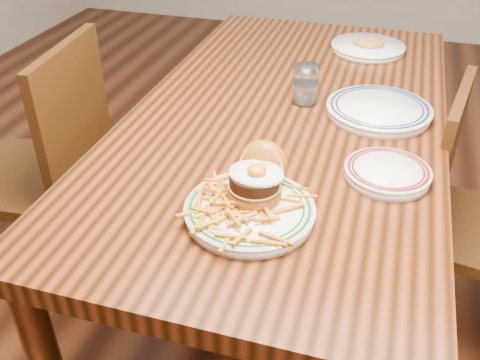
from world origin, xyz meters
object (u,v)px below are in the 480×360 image
(table, at_px, (287,138))
(side_plate, at_px, (388,172))
(chair_left, at_px, (50,167))
(main_plate, at_px, (252,199))
(chair_right, at_px, (473,217))

(table, height_order, side_plate, side_plate)
(table, xyz_separation_m, chair_left, (-0.76, -0.10, -0.18))
(chair_left, distance_m, side_plate, 1.10)
(chair_left, height_order, main_plate, chair_left)
(table, height_order, main_plate, main_plate)
(chair_left, relative_size, chair_right, 1.08)
(main_plate, relative_size, side_plate, 1.43)
(chair_left, xyz_separation_m, side_plate, (1.05, -0.17, 0.29))
(chair_right, relative_size, side_plate, 4.30)
(chair_right, distance_m, side_plate, 0.54)
(main_plate, distance_m, side_plate, 0.33)
(main_plate, bearing_deg, chair_right, 46.65)
(side_plate, bearing_deg, main_plate, -149.96)
(chair_right, relative_size, main_plate, 3.01)
(table, height_order, chair_right, chair_right)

